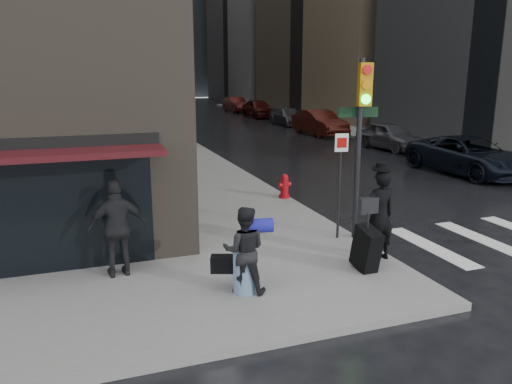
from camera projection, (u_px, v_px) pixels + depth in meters
ground at (320, 283)px, 10.07m from camera, size 140.00×140.00×0.00m
sidewalk_left at (145, 131)px, 34.77m from camera, size 4.00×50.00×0.15m
sidewalk_right at (319, 124)px, 39.17m from camera, size 3.00×50.00×0.15m
bldg_right_far at (302, 9)px, 68.68m from camera, size 22.00×20.00×25.00m
man_overcoat at (377, 220)px, 10.60m from camera, size 1.13×1.12×2.19m
man_jeans at (244, 250)px, 9.11m from camera, size 1.15×0.93×1.65m
man_greycoat at (118, 228)px, 9.85m from camera, size 1.20×0.57×1.98m
traffic_light at (359, 125)px, 11.64m from camera, size 1.06×0.58×4.31m
fire_hydrant at (285, 187)px, 16.15m from camera, size 0.45×0.35×0.79m
parked_car_0 at (469, 156)px, 20.53m from camera, size 2.85×5.64×1.53m
parked_car_1 at (390, 136)px, 27.01m from camera, size 2.20×4.53×1.49m
parked_car_2 at (319, 123)px, 32.92m from camera, size 2.00×5.09×1.65m
parked_car_3 at (288, 116)px, 39.38m from camera, size 1.98×4.63×1.33m
parked_car_4 at (258, 108)px, 45.54m from camera, size 1.98×4.85×1.65m
parked_car_5 at (236, 105)px, 51.75m from camera, size 1.72×4.65×1.52m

